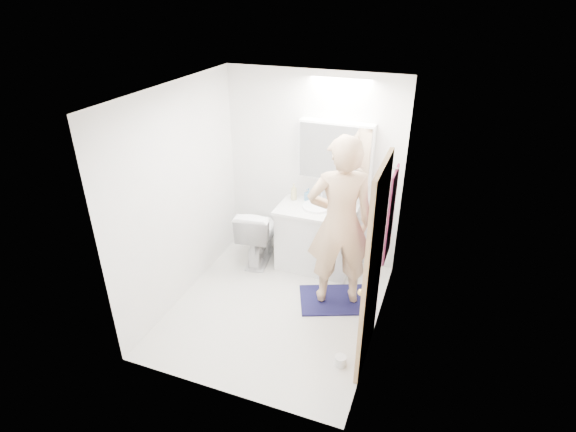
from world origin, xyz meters
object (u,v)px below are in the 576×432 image
at_px(vanity_cabinet, 315,239).
at_px(toilet, 258,234).
at_px(soap_bottle_b, 308,195).
at_px(toilet_paper_roll, 341,361).
at_px(person, 340,223).
at_px(medicine_cabinet, 336,151).
at_px(soap_bottle_a, 294,192).
at_px(toothbrush_cup, 334,202).

relative_size(vanity_cabinet, toilet, 1.16).
xyz_separation_m(soap_bottle_b, toilet_paper_roll, (0.91, -1.72, -0.85)).
height_order(person, toilet_paper_roll, person).
bearing_deg(toilet_paper_roll, medicine_cabinet, 108.78).
bearing_deg(soap_bottle_a, vanity_cabinet, -23.41).
height_order(soap_bottle_a, toothbrush_cup, soap_bottle_a).
relative_size(medicine_cabinet, toilet_paper_roll, 8.00).
distance_m(vanity_cabinet, soap_bottle_a, 0.66).
bearing_deg(vanity_cabinet, person, -53.92).
xyz_separation_m(person, soap_bottle_a, (-0.79, 0.76, -0.09)).
distance_m(toothbrush_cup, toilet_paper_roll, 1.97).
xyz_separation_m(toilet, person, (1.17, -0.49, 0.62)).
distance_m(soap_bottle_b, toilet_paper_roll, 2.12).
distance_m(medicine_cabinet, toilet, 1.45).
distance_m(person, toothbrush_cup, 0.82).
bearing_deg(person, toilet, -44.85).
relative_size(toilet, person, 0.40).
height_order(medicine_cabinet, soap_bottle_a, medicine_cabinet).
bearing_deg(medicine_cabinet, soap_bottle_b, -174.57).
bearing_deg(medicine_cabinet, soap_bottle_a, -173.12).
xyz_separation_m(person, toilet_paper_roll, (0.30, -0.93, -0.96)).
distance_m(person, soap_bottle_b, 1.00).
distance_m(vanity_cabinet, person, 0.98).
distance_m(medicine_cabinet, toothbrush_cup, 0.63).
relative_size(soap_bottle_a, toothbrush_cup, 2.07).
distance_m(toilet, toilet_paper_roll, 2.08).
bearing_deg(toilet, toilet_paper_roll, 127.53).
bearing_deg(toothbrush_cup, medicine_cabinet, 118.37).
relative_size(medicine_cabinet, soap_bottle_b, 5.33).
distance_m(vanity_cabinet, toothbrush_cup, 0.53).
bearing_deg(toilet_paper_roll, soap_bottle_b, 117.91).
bearing_deg(toilet, vanity_cabinet, -179.54).
height_order(medicine_cabinet, toilet, medicine_cabinet).
height_order(toilet, soap_bottle_a, soap_bottle_a).
bearing_deg(vanity_cabinet, medicine_cabinet, 54.27).
distance_m(medicine_cabinet, soap_bottle_a, 0.76).
height_order(soap_bottle_b, toilet_paper_roll, soap_bottle_b).
bearing_deg(toilet_paper_roll, toilet, 136.03).
relative_size(vanity_cabinet, toilet_paper_roll, 8.18).
xyz_separation_m(soap_bottle_a, toothbrush_cup, (0.52, 0.01, -0.06)).
height_order(vanity_cabinet, toilet_paper_roll, vanity_cabinet).
height_order(vanity_cabinet, toilet, vanity_cabinet).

